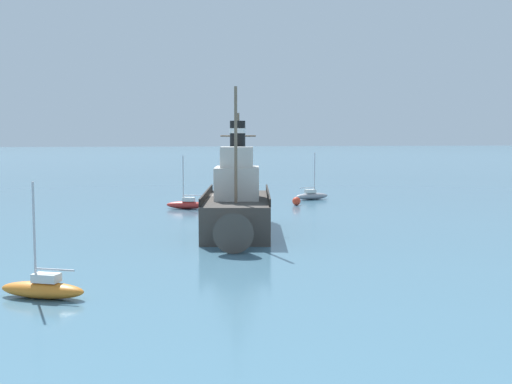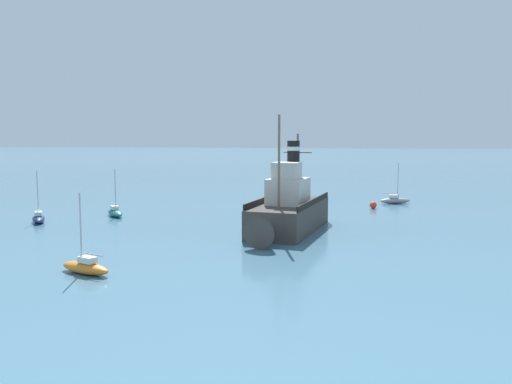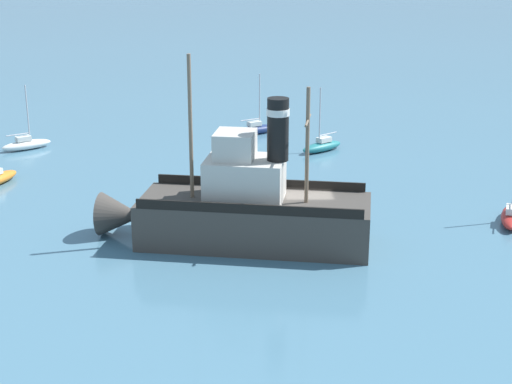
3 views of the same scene
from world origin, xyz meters
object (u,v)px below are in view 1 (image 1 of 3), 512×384
at_px(sailboat_orange, 43,288).
at_px(sailboat_grey, 312,195).
at_px(mooring_buoy, 296,201).
at_px(old_tugboat, 237,207).
at_px(sailboat_red, 187,204).

bearing_deg(sailboat_orange, sailboat_grey, -119.10).
relative_size(sailboat_orange, mooring_buoy, 6.10).
xyz_separation_m(sailboat_orange, sailboat_grey, (-20.96, -37.66, 0.00)).
height_order(sailboat_grey, mooring_buoy, sailboat_grey).
height_order(old_tugboat, mooring_buoy, old_tugboat).
xyz_separation_m(sailboat_orange, sailboat_red, (-7.57, -31.30, 0.00)).
distance_m(sailboat_orange, mooring_buoy, 37.30).
height_order(old_tugboat, sailboat_red, old_tugboat).
height_order(sailboat_orange, sailboat_red, same).
relative_size(old_tugboat, sailboat_red, 3.01).
distance_m(sailboat_grey, mooring_buoy, 5.80).
relative_size(sailboat_orange, sailboat_grey, 1.00).
bearing_deg(old_tugboat, sailboat_orange, 57.49).
distance_m(old_tugboat, mooring_buoy, 18.24).
bearing_deg(mooring_buoy, old_tugboat, 64.39).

